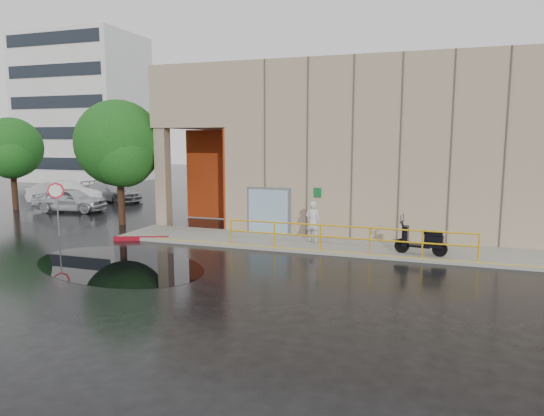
# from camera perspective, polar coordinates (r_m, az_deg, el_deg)

# --- Properties ---
(ground) EXTENTS (120.00, 120.00, 0.00)m
(ground) POSITION_cam_1_polar(r_m,az_deg,el_deg) (17.33, -7.45, -6.89)
(ground) COLOR black
(ground) RESTS_ON ground
(sidewalk) EXTENTS (20.00, 3.00, 0.15)m
(sidewalk) POSITION_cam_1_polar(r_m,az_deg,el_deg) (20.30, 8.50, -4.46)
(sidewalk) COLOR gray
(sidewalk) RESTS_ON ground
(building) EXTENTS (20.00, 10.17, 8.00)m
(building) POSITION_cam_1_polar(r_m,az_deg,el_deg) (26.11, 13.61, 7.35)
(building) COLOR gray
(building) RESTS_ON ground
(guardrail) EXTENTS (9.56, 0.06, 1.03)m
(guardrail) POSITION_cam_1_polar(r_m,az_deg,el_deg) (18.83, 8.56, -3.57)
(guardrail) COLOR #DEA40B
(guardrail) RESTS_ON sidewalk
(distant_building) EXTENTS (12.00, 8.08, 15.00)m
(distant_building) POSITION_cam_1_polar(r_m,az_deg,el_deg) (55.77, -21.29, 10.75)
(distant_building) COLOR silver
(distant_building) RESTS_ON ground
(person) EXTENTS (0.68, 0.48, 1.75)m
(person) POSITION_cam_1_polar(r_m,az_deg,el_deg) (20.39, 4.84, -1.61)
(person) COLOR silver
(person) RESTS_ON sidewalk
(scooter) EXTENTS (1.97, 0.86, 1.49)m
(scooter) POSITION_cam_1_polar(r_m,az_deg,el_deg) (18.98, 17.23, -2.75)
(scooter) COLOR black
(scooter) RESTS_ON sidewalk
(stop_sign) EXTENTS (0.62, 0.49, 2.50)m
(stop_sign) POSITION_cam_1_polar(r_m,az_deg,el_deg) (24.31, -24.02, 1.20)
(stop_sign) COLOR slate
(stop_sign) RESTS_ON ground
(red_curb) EXTENTS (2.31, 1.02, 0.18)m
(red_curb) POSITION_cam_1_polar(r_m,az_deg,el_deg) (22.28, -15.14, -3.48)
(red_curb) COLOR maroon
(red_curb) RESTS_ON ground
(puddle) EXTENTS (8.49, 6.71, 0.01)m
(puddle) POSITION_cam_1_polar(r_m,az_deg,el_deg) (18.37, -17.64, -6.33)
(puddle) COLOR black
(puddle) RESTS_ON ground
(car_a) EXTENTS (4.64, 2.49, 1.50)m
(car_a) POSITION_cam_1_polar(r_m,az_deg,el_deg) (32.31, -22.67, 0.92)
(car_a) COLOR silver
(car_a) RESTS_ON ground
(car_b) EXTENTS (5.03, 1.83, 1.65)m
(car_b) POSITION_cam_1_polar(r_m,az_deg,el_deg) (35.22, -23.24, 1.56)
(car_b) COLOR silver
(car_b) RESTS_ON ground
(car_c) EXTENTS (5.28, 3.17, 1.43)m
(car_c) POSITION_cam_1_polar(r_m,az_deg,el_deg) (36.58, -18.27, 1.86)
(car_c) COLOR #AAACB1
(car_c) RESTS_ON ground
(tree_near) EXTENTS (4.42, 4.42, 6.45)m
(tree_near) POSITION_cam_1_polar(r_m,az_deg,el_deg) (26.13, -17.46, 6.89)
(tree_near) COLOR black
(tree_near) RESTS_ON ground
(tree_far) EXTENTS (3.77, 3.80, 5.79)m
(tree_far) POSITION_cam_1_polar(r_m,az_deg,el_deg) (34.40, -28.33, 5.99)
(tree_far) COLOR black
(tree_far) RESTS_ON ground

